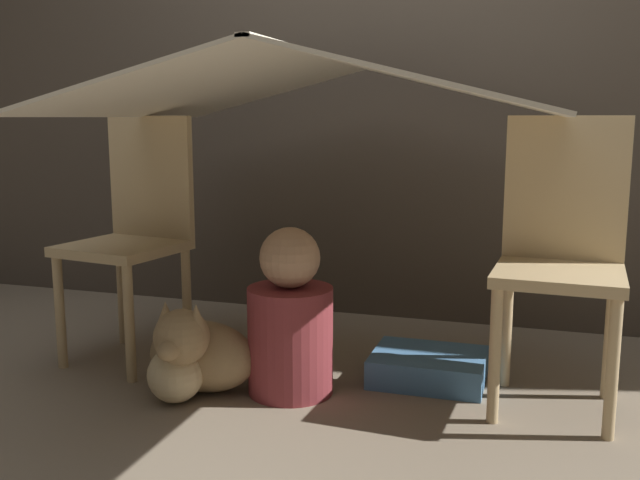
{
  "coord_description": "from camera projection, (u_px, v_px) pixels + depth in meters",
  "views": [
    {
      "loc": [
        0.72,
        -2.1,
        0.93
      ],
      "look_at": [
        0.0,
        0.19,
        0.51
      ],
      "focal_mm": 40.0,
      "sensor_mm": 36.0,
      "label": 1
    }
  ],
  "objects": [
    {
      "name": "ground_plane",
      "position": [
        303.0,
        403.0,
        2.34
      ],
      "size": [
        8.8,
        8.8,
        0.0
      ],
      "primitive_type": "plane",
      "color": "gray"
    },
    {
      "name": "wall_back",
      "position": [
        383.0,
        44.0,
        3.19
      ],
      "size": [
        7.0,
        0.05,
        2.5
      ],
      "color": "#4C4238",
      "rests_on": "ground_plane"
    },
    {
      "name": "chair_left",
      "position": [
        135.0,
        227.0,
        2.73
      ],
      "size": [
        0.44,
        0.44,
        0.93
      ],
      "rotation": [
        0.0,
        0.0,
        -0.16
      ],
      "color": "#D1B27F",
      "rests_on": "ground_plane"
    },
    {
      "name": "chair_right",
      "position": [
        561.0,
        250.0,
        2.27
      ],
      "size": [
        0.41,
        0.41,
        0.93
      ],
      "rotation": [
        0.0,
        0.0,
        -0.06
      ],
      "color": "#D1B27F",
      "rests_on": "ground_plane"
    },
    {
      "name": "sheet_canopy",
      "position": [
        320.0,
        85.0,
        2.34
      ],
      "size": [
        1.56,
        1.27,
        0.2
      ],
      "color": "silver"
    },
    {
      "name": "person_front",
      "position": [
        290.0,
        323.0,
        2.4
      ],
      "size": [
        0.29,
        0.29,
        0.57
      ],
      "color": "maroon",
      "rests_on": "ground_plane"
    },
    {
      "name": "dog",
      "position": [
        198.0,
        351.0,
        2.39
      ],
      "size": [
        0.39,
        0.38,
        0.35
      ],
      "color": "#9E7F56",
      "rests_on": "ground_plane"
    },
    {
      "name": "floor_cushion",
      "position": [
        429.0,
        367.0,
        2.53
      ],
      "size": [
        0.39,
        0.32,
        0.1
      ],
      "color": "#4C7FB2",
      "rests_on": "ground_plane"
    },
    {
      "name": "plush_toy",
      "position": [
        175.0,
        367.0,
        2.33
      ],
      "size": [
        0.19,
        0.19,
        0.29
      ],
      "color": "beige",
      "rests_on": "ground_plane"
    }
  ]
}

